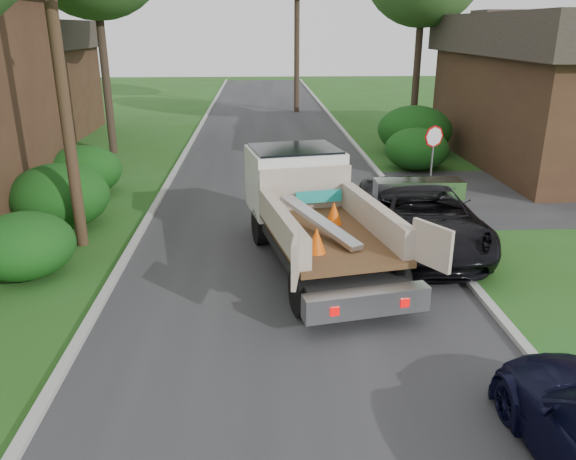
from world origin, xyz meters
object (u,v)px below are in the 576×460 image
(stop_sign, at_px, (433,146))
(utility_pole, at_px, (57,44))
(black_pickup, at_px, (421,216))
(flatbed_truck, at_px, (307,202))
(house_left_far, at_px, (16,77))

(stop_sign, bearing_deg, utility_pole, -159.38)
(stop_sign, xyz_separation_m, black_pickup, (-1.60, -4.50, -0.95))
(stop_sign, distance_m, flatbed_truck, 6.78)
(flatbed_truck, bearing_deg, utility_pole, 160.65)
(house_left_far, bearing_deg, stop_sign, -34.81)
(stop_sign, xyz_separation_m, utility_pole, (-10.68, -4.02, 3.40))
(utility_pole, height_order, black_pickup, utility_pole)
(stop_sign, distance_m, black_pickup, 4.87)
(flatbed_truck, distance_m, black_pickup, 3.16)
(utility_pole, height_order, flatbed_truck, utility_pole)
(house_left_far, xyz_separation_m, black_pickup, (17.10, -17.50, -2.22))
(utility_pole, distance_m, black_pickup, 10.08)
(house_left_far, distance_m, flatbed_truck, 22.78)
(utility_pole, bearing_deg, house_left_far, 115.23)
(stop_sign, bearing_deg, flatbed_truck, -133.81)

